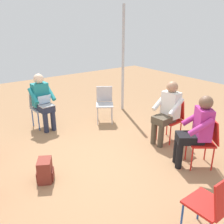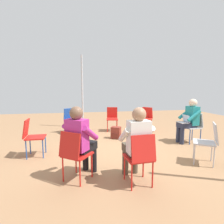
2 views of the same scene
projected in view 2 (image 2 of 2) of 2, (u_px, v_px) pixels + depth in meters
The scene contains 14 objects.
ground_plane at pixel (119, 148), 4.53m from camera, with size 14.00×14.00×0.00m, color #99704C.
chair_northwest at pixel (75, 152), 2.82m from camera, with size 0.58×0.57×0.85m.
chair_southeast at pixel (146, 117), 6.30m from camera, with size 0.58×0.59×0.85m.
chair_northeast at pixel (71, 119), 5.97m from camera, with size 0.57×0.55×0.85m.
chair_south at pixel (194, 125), 4.94m from camera, with size 0.42×0.46×0.85m.
chair_southwest at pixel (208, 140), 3.50m from camera, with size 0.57×0.58×0.85m.
chair_north at pixel (32, 135), 3.90m from camera, with size 0.41×0.45×0.85m.
chair_east at pixel (112, 117), 6.31m from camera, with size 0.50×0.46×0.85m.
chair_west at pixel (140, 156), 2.69m from camera, with size 0.46×0.43×0.85m.
person_with_laptop at pixel (189, 118), 4.87m from camera, with size 0.51×0.54×1.24m.
person_in_magenta at pixel (80, 138), 2.95m from camera, with size 0.63×0.63×1.24m.
person_in_white at pixel (136, 140), 2.82m from camera, with size 0.54×0.52×1.24m.
backpack_near_laptop_user at pixel (116, 133), 5.35m from camera, with size 0.31×0.34×0.36m.
tent_pole_far at pixel (82, 92), 6.76m from camera, with size 0.07×0.07×2.79m, color #B2B2B7.
Camera 2 is at (-4.26, 0.96, 1.52)m, focal length 28.00 mm.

